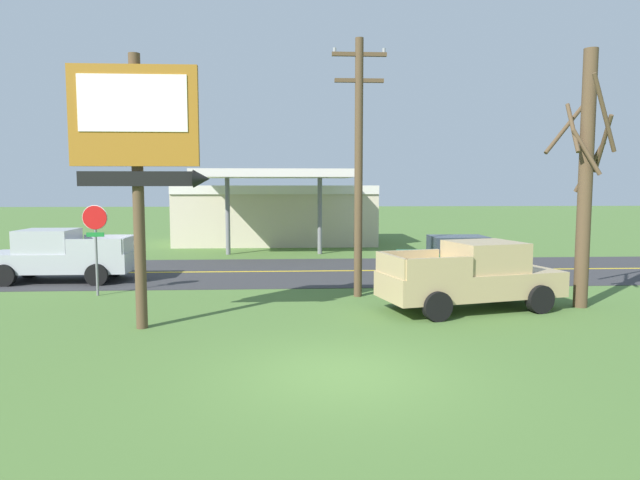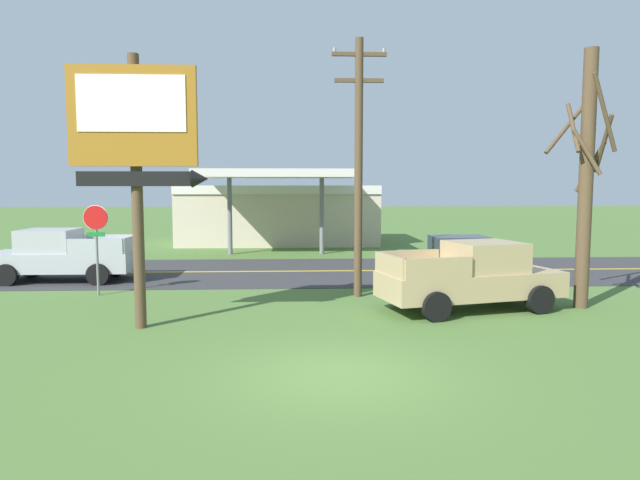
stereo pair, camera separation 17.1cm
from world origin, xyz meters
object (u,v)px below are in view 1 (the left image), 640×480
at_px(utility_pole, 359,161).
at_px(pickup_tan_parked_on_lawn, 473,276).
at_px(pickup_silver_on_road, 59,256).
at_px(car_green_near_lane, 455,257).
at_px(gas_station, 276,212).
at_px(stop_sign, 95,234).
at_px(bare_tree, 586,175).
at_px(motel_sign, 138,142).

xyz_separation_m(utility_pole, pickup_tan_parked_on_lawn, (3.06, -2.13, -3.38)).
height_order(pickup_silver_on_road, car_green_near_lane, pickup_silver_on_road).
bearing_deg(gas_station, car_green_near_lane, -62.53).
bearing_deg(pickup_tan_parked_on_lawn, car_green_near_lane, 78.46).
bearing_deg(pickup_silver_on_road, gas_station, 60.66).
relative_size(gas_station, pickup_silver_on_road, 2.31).
relative_size(stop_sign, bare_tree, 0.40).
bearing_deg(stop_sign, bare_tree, -9.70).
xyz_separation_m(motel_sign, pickup_tan_parked_on_lawn, (8.92, 1.80, -3.65)).
bearing_deg(utility_pole, motel_sign, -146.13).
bearing_deg(pickup_silver_on_road, car_green_near_lane, 0.00).
xyz_separation_m(motel_sign, bare_tree, (12.22, 1.96, -0.74)).
bearing_deg(car_green_near_lane, pickup_tan_parked_on_lawn, -101.54).
bearing_deg(stop_sign, car_green_near_lane, 12.70).
xyz_separation_m(motel_sign, gas_station, (2.87, 21.17, -2.67)).
bearing_deg(utility_pole, pickup_silver_on_road, 162.39).
distance_m(bare_tree, car_green_near_lane, 6.55).
height_order(stop_sign, bare_tree, bare_tree).
height_order(bare_tree, gas_station, bare_tree).
height_order(utility_pole, car_green_near_lane, utility_pole).
height_order(utility_pole, gas_station, utility_pole).
height_order(stop_sign, gas_station, gas_station).
relative_size(stop_sign, pickup_tan_parked_on_lawn, 0.53).
distance_m(motel_sign, car_green_near_lane, 13.01).
bearing_deg(bare_tree, motel_sign, -170.88).
bearing_deg(car_green_near_lane, utility_pole, -140.84).
bearing_deg(pickup_silver_on_road, stop_sign, -51.01).
height_order(stop_sign, pickup_silver_on_road, stop_sign).
distance_m(motel_sign, stop_sign, 5.80).
bearing_deg(car_green_near_lane, pickup_silver_on_road, -180.00).
height_order(motel_sign, pickup_silver_on_road, motel_sign).
relative_size(motel_sign, pickup_tan_parked_on_lawn, 1.22).
bearing_deg(pickup_tan_parked_on_lawn, utility_pole, 145.15).
bearing_deg(gas_station, bare_tree, -64.03).
distance_m(stop_sign, pickup_silver_on_road, 3.82).
height_order(pickup_tan_parked_on_lawn, car_green_near_lane, pickup_tan_parked_on_lawn).
height_order(motel_sign, utility_pole, utility_pole).
height_order(gas_station, pickup_silver_on_road, gas_station).
height_order(utility_pole, bare_tree, utility_pole).
distance_m(stop_sign, bare_tree, 15.15).
xyz_separation_m(gas_station, pickup_silver_on_road, (-7.77, -13.82, -0.98)).
relative_size(utility_pole, gas_station, 0.68).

